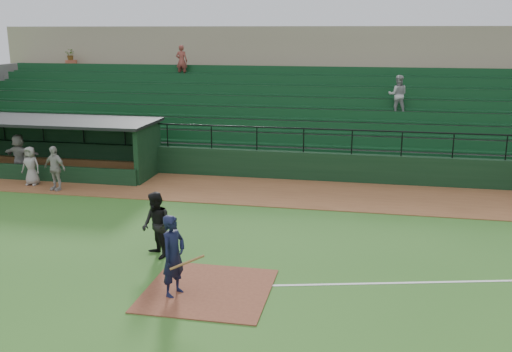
# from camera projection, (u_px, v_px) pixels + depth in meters

# --- Properties ---
(ground) EXTENTS (90.00, 90.00, 0.00)m
(ground) POSITION_uv_depth(u_px,v_px,m) (219.00, 274.00, 15.02)
(ground) COLOR #2D5E1E
(ground) RESTS_ON ground
(warning_track) EXTENTS (40.00, 4.00, 0.03)m
(warning_track) POSITION_uv_depth(u_px,v_px,m) (271.00, 192.00, 22.62)
(warning_track) COLOR brown
(warning_track) RESTS_ON ground
(home_plate_dirt) EXTENTS (3.00, 3.00, 0.03)m
(home_plate_dirt) POSITION_uv_depth(u_px,v_px,m) (208.00, 290.00, 14.06)
(home_plate_dirt) COLOR brown
(home_plate_dirt) RESTS_ON ground
(stadium_structure) EXTENTS (38.00, 13.08, 6.40)m
(stadium_structure) POSITION_uv_depth(u_px,v_px,m) (299.00, 107.00, 30.10)
(stadium_structure) COLOR black
(stadium_structure) RESTS_ON ground
(dugout) EXTENTS (8.90, 3.20, 2.42)m
(dugout) POSITION_uv_depth(u_px,v_px,m) (61.00, 142.00, 25.62)
(dugout) COLOR black
(dugout) RESTS_ON ground
(batter_at_plate) EXTENTS (1.14, 0.84, 2.00)m
(batter_at_plate) POSITION_uv_depth(u_px,v_px,m) (174.00, 256.00, 13.60)
(batter_at_plate) COLOR black
(batter_at_plate) RESTS_ON ground
(umpire) EXTENTS (1.14, 1.14, 1.87)m
(umpire) POSITION_uv_depth(u_px,v_px,m) (156.00, 225.00, 15.94)
(umpire) COLOR black
(umpire) RESTS_ON ground
(dugout_player_a) EXTENTS (1.11, 0.67, 1.77)m
(dugout_player_a) POSITION_uv_depth(u_px,v_px,m) (55.00, 168.00, 22.62)
(dugout_player_a) COLOR #ACA6A1
(dugout_player_a) RESTS_ON warning_track
(dugout_player_b) EXTENTS (0.78, 0.51, 1.59)m
(dugout_player_b) POSITION_uv_depth(u_px,v_px,m) (31.00, 166.00, 23.40)
(dugout_player_b) COLOR gray
(dugout_player_b) RESTS_ON warning_track
(dugout_player_c) EXTENTS (1.77, 0.77, 1.84)m
(dugout_player_c) POSITION_uv_depth(u_px,v_px,m) (19.00, 155.00, 24.78)
(dugout_player_c) COLOR gray
(dugout_player_c) RESTS_ON warning_track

